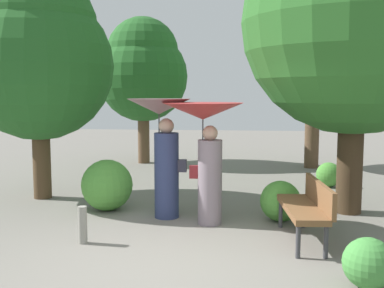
% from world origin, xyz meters
% --- Properties ---
extents(ground_plane, '(40.00, 40.00, 0.00)m').
position_xyz_m(ground_plane, '(0.00, 0.00, 0.00)').
color(ground_plane, slate).
extents(person_left, '(1.03, 1.03, 1.94)m').
position_xyz_m(person_left, '(-0.43, 2.08, 1.31)').
color(person_left, navy).
rests_on(person_left, ground).
extents(person_right, '(1.25, 1.25, 1.88)m').
position_xyz_m(person_right, '(0.29, 1.77, 1.40)').
color(person_right, gray).
rests_on(person_right, ground).
extents(park_bench, '(0.60, 1.53, 0.83)m').
position_xyz_m(park_bench, '(1.75, 1.03, 0.51)').
color(park_bench, '#38383D').
rests_on(park_bench, ground).
extents(tree_near_left, '(2.56, 2.56, 4.17)m').
position_xyz_m(tree_near_left, '(-1.97, 7.95, 2.70)').
color(tree_near_left, brown).
rests_on(tree_near_left, ground).
extents(tree_near_right, '(3.71, 3.71, 5.52)m').
position_xyz_m(tree_near_right, '(2.67, 2.70, 3.46)').
color(tree_near_right, '#42301E').
rests_on(tree_near_right, ground).
extents(tree_mid_left, '(2.82, 2.82, 4.35)m').
position_xyz_m(tree_mid_left, '(-2.99, 3.24, 2.76)').
color(tree_mid_left, '#4C3823').
rests_on(tree_mid_left, ground).
extents(tree_mid_right, '(2.73, 2.73, 4.71)m').
position_xyz_m(tree_mid_right, '(2.75, 7.55, 3.10)').
color(tree_mid_right, brown).
rests_on(tree_mid_right, ground).
extents(bush_path_left, '(0.65, 0.65, 0.65)m').
position_xyz_m(bush_path_left, '(1.47, 2.03, 0.32)').
color(bush_path_left, '#4C9338').
rests_on(bush_path_left, ground).
extents(bush_path_right, '(0.89, 0.89, 0.89)m').
position_xyz_m(bush_path_right, '(-1.46, 2.43, 0.44)').
color(bush_path_right, '#4C9338').
rests_on(bush_path_right, ground).
extents(bush_behind_bench, '(0.54, 0.54, 0.54)m').
position_xyz_m(bush_behind_bench, '(2.17, -0.49, 0.27)').
color(bush_behind_bench, '#428C3D').
rests_on(bush_behind_bench, ground).
extents(bush_far_side, '(0.53, 0.53, 0.53)m').
position_xyz_m(bush_far_side, '(2.73, 4.91, 0.27)').
color(bush_far_side, '#4C9338').
rests_on(bush_far_side, ground).
extents(path_marker_post, '(0.12, 0.12, 0.51)m').
position_xyz_m(path_marker_post, '(-1.29, 0.63, 0.26)').
color(path_marker_post, gray).
rests_on(path_marker_post, ground).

